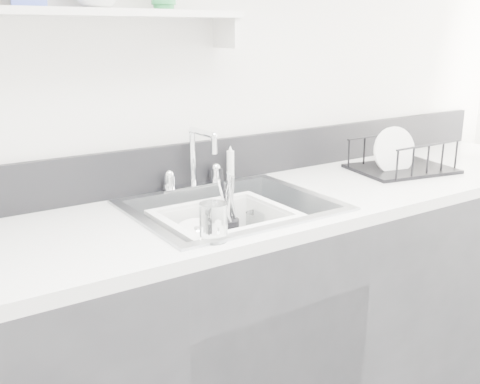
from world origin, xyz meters
TOP-DOWN VIEW (x-y plane):
  - counter_run at (0.00, 1.19)m, footprint 3.20×0.62m
  - backsplash at (0.00, 1.49)m, footprint 3.20×0.02m
  - sink at (0.00, 1.19)m, footprint 0.64×0.52m
  - faucet at (0.00, 1.44)m, footprint 0.26×0.18m
  - side_sprayer at (0.16, 1.44)m, footprint 0.03×0.03m
  - wall_shelf at (-0.35, 1.42)m, footprint 1.00×0.16m
  - wash_tub at (-0.04, 1.17)m, footprint 0.51×0.47m
  - plate_stack at (-0.08, 1.19)m, footprint 0.26×0.26m
  - utensil_cup at (0.01, 1.23)m, footprint 0.08×0.08m
  - ladle at (-0.05, 1.21)m, footprint 0.27×0.21m
  - tumbler_in_tub at (0.12, 1.23)m, footprint 0.09×0.09m
  - tumbler_counter at (-0.21, 0.96)m, footprint 0.10×0.10m
  - dish_rack at (0.84, 1.22)m, footprint 0.43×0.36m
  - bowl_small at (0.06, 1.10)m, footprint 0.13×0.13m

SIDE VIEW (x-z plane):
  - counter_run at x=0.00m, z-range 0.00..0.92m
  - bowl_small at x=0.06m, z-range 0.77..0.80m
  - plate_stack at x=-0.08m, z-range 0.74..0.85m
  - ladle at x=-0.05m, z-range 0.77..0.84m
  - tumbler_in_tub at x=0.12m, z-range 0.77..0.87m
  - utensil_cup at x=0.01m, z-range 0.69..0.95m
  - sink at x=0.00m, z-range 0.73..0.93m
  - wash_tub at x=-0.04m, z-range 0.75..0.91m
  - tumbler_counter at x=-0.21m, z-range 0.92..1.03m
  - faucet at x=0.00m, z-range 0.87..1.09m
  - dish_rack at x=0.84m, z-range 0.92..1.06m
  - side_sprayer at x=0.16m, z-range 0.92..1.06m
  - backsplash at x=0.00m, z-range 0.92..1.08m
  - wall_shelf at x=-0.35m, z-range 1.45..1.57m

